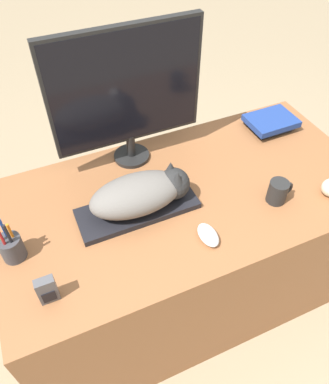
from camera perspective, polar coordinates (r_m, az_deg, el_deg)
ground_plane at (r=1.90m, az=7.95°, el=-23.45°), size 12.00×12.00×0.00m
desk at (r=1.72m, az=3.03°, el=-8.56°), size 1.46×0.75×0.73m
keyboard at (r=1.36m, az=-4.12°, el=-2.56°), size 0.44×0.16×0.02m
cat at (r=1.31m, az=-3.18°, el=-0.03°), size 0.37×0.18×0.14m
monitor at (r=1.40m, az=-5.80°, el=15.03°), size 0.58×0.15×0.55m
computer_mouse at (r=1.29m, az=6.66°, el=-6.51°), size 0.06×0.11×0.04m
coffee_mug at (r=1.44m, az=16.95°, el=0.09°), size 0.10×0.07×0.09m
pen_cup at (r=1.30m, az=-22.31°, el=-7.76°), size 0.08×0.08×0.19m
phone at (r=1.18m, az=-17.44°, el=-14.08°), size 0.06×0.03×0.10m
book_stack at (r=1.79m, az=15.74°, el=10.20°), size 0.21×0.17×0.06m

